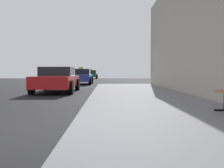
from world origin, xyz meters
name	(u,v)px	position (x,y,z in m)	size (l,w,h in m)	color
sidewalk	(196,133)	(4.00, 0.00, 0.07)	(4.00, 32.00, 0.15)	slate
car_red	(57,79)	(0.10, 9.79, 0.65)	(1.98, 4.58, 1.27)	red
car_blue	(81,76)	(0.46, 18.91, 0.65)	(1.94, 4.52, 1.43)	#233899
car_black	(82,75)	(-0.24, 28.09, 0.65)	(2.01, 4.56, 1.27)	black
car_green	(91,74)	(0.31, 37.09, 0.65)	(1.95, 4.34, 1.43)	#196638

